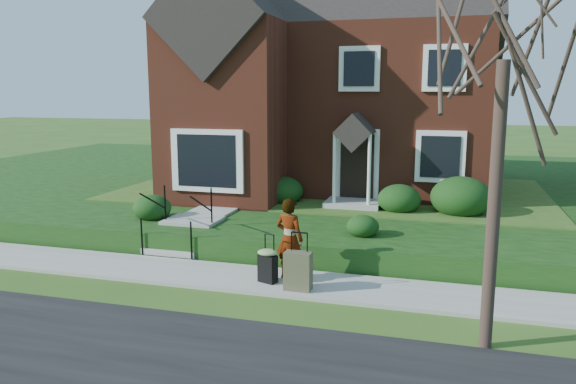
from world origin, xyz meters
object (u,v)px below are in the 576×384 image
(suitcase_olive, at_px, (298,271))
(tree_verge, at_px, (506,30))
(front_steps, at_px, (185,231))
(woman, at_px, (289,239))
(suitcase_black, at_px, (268,264))

(suitcase_olive, height_order, tree_verge, tree_verge)
(front_steps, relative_size, suitcase_olive, 1.74)
(front_steps, bearing_deg, woman, -27.43)
(front_steps, xyz_separation_m, suitcase_olive, (3.59, -2.29, -0.01))
(suitcase_olive, bearing_deg, tree_verge, -21.94)
(suitcase_olive, bearing_deg, front_steps, 148.40)
(suitcase_black, distance_m, tree_verge, 6.26)
(suitcase_black, height_order, tree_verge, tree_verge)
(tree_verge, bearing_deg, front_steps, 151.95)
(front_steps, height_order, tree_verge, tree_verge)
(suitcase_black, relative_size, suitcase_olive, 0.88)
(woman, height_order, suitcase_black, woman)
(suitcase_black, xyz_separation_m, suitcase_olive, (0.72, -0.26, -0.01))
(woman, relative_size, suitcase_black, 1.69)
(tree_verge, bearing_deg, suitcase_black, 157.61)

